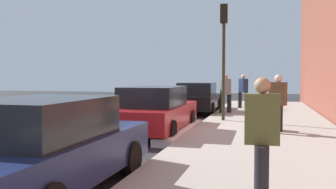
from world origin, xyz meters
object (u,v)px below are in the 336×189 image
Objects in this scene: pedestrian_olive_coat at (262,136)px; traffic_light_pole at (224,42)px; parked_car_black at (198,98)px; pedestrian_brown_coat at (278,102)px; pedestrian_grey_coat at (226,92)px; rolling_suitcase at (272,122)px; pedestrian_navy_coat at (243,90)px; parked_car_red at (155,110)px; parked_car_navy at (46,147)px.

pedestrian_olive_coat is 9.40m from traffic_light_pole.
pedestrian_brown_coat is at bearing -150.96° from parked_car_black.
parked_car_black is at bearing 59.27° from pedestrian_grey_coat.
rolling_suitcase is at bearing -149.96° from parked_car_black.
pedestrian_grey_coat is 1.01× the size of pedestrian_navy_coat.
parked_car_red and parked_car_black have the same top height.
parked_car_black is 7.32m from pedestrian_brown_coat.
pedestrian_navy_coat reaches higher than parked_car_navy.
parked_car_red is 1.08× the size of traffic_light_pole.
pedestrian_navy_coat is 14.88m from pedestrian_olive_coat.
pedestrian_olive_coat is at bearing -171.98° from pedestrian_grey_coat.
rolling_suitcase is at bearing -76.82° from parked_car_red.
parked_car_red is at bearing 178.57° from parked_car_black.
pedestrian_navy_coat reaches higher than rolling_suitcase.
rolling_suitcase is at bearing -158.63° from pedestrian_grey_coat.
pedestrian_brown_coat is 1.97× the size of rolling_suitcase.
rolling_suitcase is at bearing -140.56° from traffic_light_pole.
parked_car_red is at bearing 165.64° from pedestrian_navy_coat.
pedestrian_grey_coat is at bearing 167.50° from pedestrian_navy_coat.
pedestrian_grey_coat is 2.96m from pedestrian_navy_coat.
pedestrian_brown_coat is 6.42m from pedestrian_olive_coat.
pedestrian_brown_coat is at bearing -159.13° from pedestrian_grey_coat.
pedestrian_olive_coat is at bearing 176.17° from pedestrian_brown_coat.
pedestrian_olive_coat is (-6.07, -3.29, 0.28)m from parked_car_red.
pedestrian_navy_coat is (8.78, -2.25, 0.33)m from parked_car_red.
rolling_suitcase is at bearing -2.41° from pedestrian_olive_coat.
traffic_light_pole is 4.99× the size of rolling_suitcase.
parked_car_navy is 2.53× the size of pedestrian_brown_coat.
pedestrian_grey_coat reaches higher than pedestrian_brown_coat.
pedestrian_navy_coat is 2.01× the size of rolling_suitcase.
pedestrian_olive_coat is at bearing -175.98° from pedestrian_navy_coat.
rolling_suitcase is (-5.90, -3.41, -0.34)m from parked_car_black.
pedestrian_brown_coat is 8.56m from pedestrian_navy_coat.
pedestrian_brown_coat is 0.40× the size of traffic_light_pole.
parked_car_black is 4.73m from traffic_light_pole.
parked_car_red is 6.11m from pedestrian_grey_coat.
pedestrian_navy_coat is (2.89, -0.64, -0.01)m from pedestrian_grey_coat.
parked_car_navy is at bearing 171.82° from pedestrian_navy_coat.
pedestrian_grey_coat reaches higher than rolling_suitcase.
pedestrian_grey_coat is at bearing 4.09° from traffic_light_pole.
pedestrian_grey_coat is (5.88, -1.61, 0.34)m from parked_car_red.
parked_car_red is at bearing 95.26° from pedestrian_brown_coat.
pedestrian_olive_coat is at bearing -166.30° from parked_car_black.
pedestrian_brown_coat is (-6.40, -3.55, 0.32)m from parked_car_black.
pedestrian_olive_coat reaches higher than parked_car_red.
pedestrian_grey_coat is at bearing 8.02° from pedestrian_olive_coat.
traffic_light_pole reaches higher than parked_car_navy.
parked_car_navy is 9.63m from traffic_light_pole.
pedestrian_grey_coat is at bearing -15.27° from parked_car_red.
traffic_light_pole is (2.64, 1.91, 2.04)m from pedestrian_brown_coat.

